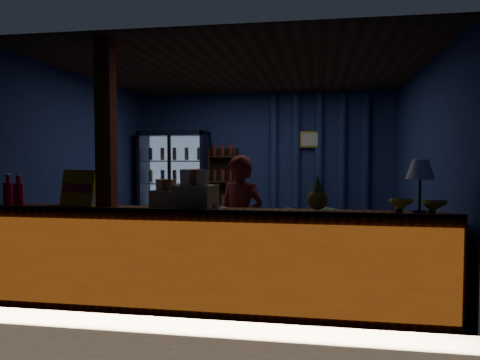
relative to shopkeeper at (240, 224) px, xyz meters
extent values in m
plane|color=#515154|center=(-0.19, 1.34, -0.74)|extent=(4.60, 4.60, 0.00)
plane|color=navy|center=(-0.19, 3.54, 0.56)|extent=(4.60, 0.00, 4.60)
plane|color=navy|center=(-0.19, -0.86, 0.56)|extent=(4.60, 0.00, 4.60)
plane|color=navy|center=(-2.49, 1.34, 0.56)|extent=(0.00, 4.40, 4.40)
plane|color=navy|center=(2.11, 1.34, 0.56)|extent=(0.00, 4.40, 4.40)
plane|color=#472D19|center=(-0.19, 1.34, 1.86)|extent=(4.60, 4.60, 0.00)
cube|color=brown|center=(-0.19, -0.56, -0.26)|extent=(4.40, 0.55, 0.95)
cube|color=#C83E17|center=(-0.19, -0.85, -0.26)|extent=(4.35, 0.02, 0.81)
cube|color=#3A2012|center=(-0.19, -0.83, 0.23)|extent=(4.40, 0.04, 0.04)
cube|color=maroon|center=(-1.24, -0.56, 0.56)|extent=(0.16, 0.16, 2.60)
cube|color=black|center=(-1.74, 3.46, 0.21)|extent=(1.20, 0.06, 1.90)
cube|color=black|center=(-2.31, 3.19, 0.21)|extent=(0.06, 0.60, 1.90)
cube|color=black|center=(-1.17, 3.19, 0.21)|extent=(0.06, 0.60, 1.90)
cube|color=black|center=(-1.74, 3.19, 1.12)|extent=(1.20, 0.60, 0.08)
cube|color=black|center=(-1.74, 3.19, -0.70)|extent=(1.20, 0.60, 0.08)
cube|color=#99B2D8|center=(-1.74, 3.41, 0.21)|extent=(1.08, 0.02, 1.74)
cube|color=white|center=(-1.74, 2.91, 0.21)|extent=(1.12, 0.02, 1.78)
cube|color=black|center=(-1.74, 2.89, 0.21)|extent=(0.05, 0.05, 1.80)
cube|color=silver|center=(-1.74, 3.19, -0.57)|extent=(1.08, 0.48, 0.02)
cylinder|color=#AC2818|center=(-2.19, 3.19, -0.44)|extent=(0.07, 0.07, 0.22)
cylinder|color=#215D17|center=(-1.96, 3.19, -0.44)|extent=(0.07, 0.07, 0.22)
cylinder|color=#B07F1B|center=(-1.74, 3.19, -0.44)|extent=(0.07, 0.07, 0.22)
cylinder|color=navy|center=(-1.51, 3.19, -0.44)|extent=(0.07, 0.07, 0.22)
cylinder|color=#9B371C|center=(-1.29, 3.19, -0.44)|extent=(0.07, 0.07, 0.22)
cube|color=silver|center=(-1.74, 3.19, -0.17)|extent=(1.08, 0.48, 0.02)
cylinder|color=#215D17|center=(-2.19, 3.19, -0.04)|extent=(0.07, 0.07, 0.22)
cylinder|color=#B07F1B|center=(-1.96, 3.19, -0.04)|extent=(0.07, 0.07, 0.22)
cylinder|color=navy|center=(-1.74, 3.19, -0.04)|extent=(0.07, 0.07, 0.22)
cylinder|color=#9B371C|center=(-1.51, 3.19, -0.04)|extent=(0.07, 0.07, 0.22)
cylinder|color=#AC2818|center=(-1.29, 3.19, -0.04)|extent=(0.07, 0.07, 0.22)
cube|color=silver|center=(-1.74, 3.19, 0.23)|extent=(1.08, 0.48, 0.02)
cylinder|color=#B07F1B|center=(-2.19, 3.19, 0.36)|extent=(0.07, 0.07, 0.22)
cylinder|color=navy|center=(-1.96, 3.19, 0.36)|extent=(0.07, 0.07, 0.22)
cylinder|color=#9B371C|center=(-1.74, 3.19, 0.36)|extent=(0.07, 0.07, 0.22)
cylinder|color=#AC2818|center=(-1.51, 3.19, 0.36)|extent=(0.07, 0.07, 0.22)
cylinder|color=#215D17|center=(-1.29, 3.19, 0.36)|extent=(0.07, 0.07, 0.22)
cube|color=silver|center=(-1.74, 3.19, 0.63)|extent=(1.08, 0.48, 0.02)
cylinder|color=navy|center=(-2.19, 3.19, 0.76)|extent=(0.07, 0.07, 0.22)
cylinder|color=#9B371C|center=(-1.96, 3.19, 0.76)|extent=(0.07, 0.07, 0.22)
cylinder|color=#AC2818|center=(-1.74, 3.19, 0.76)|extent=(0.07, 0.07, 0.22)
cylinder|color=#215D17|center=(-1.51, 3.19, 0.76)|extent=(0.07, 0.07, 0.22)
cylinder|color=#B07F1B|center=(-1.29, 3.19, 0.76)|extent=(0.07, 0.07, 0.22)
cube|color=#3A2012|center=(-0.89, 3.49, 0.06)|extent=(0.50, 0.02, 1.60)
cube|color=#3A2012|center=(-1.12, 3.36, 0.06)|extent=(0.03, 0.28, 1.60)
cube|color=#3A2012|center=(-0.65, 3.36, 0.06)|extent=(0.03, 0.28, 1.60)
cube|color=#3A2012|center=(-0.89, 3.36, -0.64)|extent=(0.46, 0.26, 0.02)
cube|color=#3A2012|center=(-0.89, 3.36, -0.19)|extent=(0.46, 0.26, 0.02)
cube|color=#3A2012|center=(-0.89, 3.36, 0.26)|extent=(0.46, 0.26, 0.02)
cube|color=#3A2012|center=(-0.89, 3.36, 0.71)|extent=(0.46, 0.26, 0.02)
cylinder|color=navy|center=(0.01, 3.48, 0.56)|extent=(0.14, 0.14, 2.50)
cylinder|color=navy|center=(0.41, 3.48, 0.56)|extent=(0.14, 0.14, 2.50)
cylinder|color=navy|center=(0.81, 3.48, 0.56)|extent=(0.14, 0.14, 2.50)
cylinder|color=navy|center=(1.21, 3.48, 0.56)|extent=(0.14, 0.14, 2.50)
cylinder|color=navy|center=(1.61, 3.48, 0.56)|extent=(0.14, 0.14, 2.50)
cube|color=gold|center=(0.66, 3.44, 1.01)|extent=(0.36, 0.03, 0.28)
cube|color=silver|center=(0.66, 3.42, 1.01)|extent=(0.30, 0.01, 0.22)
imported|color=maroon|center=(0.00, 0.00, 0.00)|extent=(0.63, 0.52, 1.47)
imported|color=#54A86C|center=(0.74, 2.74, -0.42)|extent=(0.94, 0.95, 0.63)
cube|color=#3A2012|center=(1.13, 2.80, -0.50)|extent=(0.63, 0.54, 0.48)
cylinder|color=#3A2012|center=(1.13, 2.80, -0.21)|extent=(0.10, 0.10, 0.10)
cube|color=#D8B90B|center=(-1.63, -0.40, 0.40)|extent=(0.47, 0.24, 0.37)
cube|color=red|center=(-1.63, -0.42, 0.40)|extent=(0.38, 0.16, 0.09)
cylinder|color=red|center=(-2.32, -0.55, 0.33)|extent=(0.10, 0.10, 0.24)
cylinder|color=red|center=(-2.32, -0.55, 0.50)|extent=(0.05, 0.05, 0.09)
cylinder|color=white|center=(-2.32, -0.55, 0.54)|extent=(0.05, 0.05, 0.02)
cylinder|color=red|center=(-2.15, -0.63, 0.33)|extent=(0.10, 0.10, 0.24)
cylinder|color=red|center=(-2.15, -0.63, 0.50)|extent=(0.05, 0.05, 0.09)
cylinder|color=white|center=(-2.15, -0.63, 0.54)|extent=(0.05, 0.05, 0.02)
cube|color=#A98252|center=(-0.33, -0.57, 0.33)|extent=(0.41, 0.36, 0.24)
cube|color=gold|center=(-0.42, -0.55, 0.52)|extent=(0.11, 0.08, 0.15)
cube|color=#C45B24|center=(-0.33, -0.57, 0.52)|extent=(0.11, 0.08, 0.15)
cube|color=gold|center=(-0.24, -0.58, 0.52)|extent=(0.11, 0.08, 0.15)
cube|color=#A98252|center=(-0.67, -0.43, 0.30)|extent=(0.33, 0.30, 0.17)
cube|color=gold|center=(-0.73, -0.41, 0.44)|extent=(0.08, 0.07, 0.11)
cube|color=#C45B24|center=(-0.67, -0.43, 0.44)|extent=(0.08, 0.07, 0.11)
cube|color=gold|center=(-0.60, -0.45, 0.44)|extent=(0.08, 0.07, 0.11)
cylinder|color=silver|center=(-0.24, -0.54, 0.22)|extent=(0.42, 0.42, 0.02)
cube|color=gold|center=(-0.16, -0.54, 0.26)|extent=(0.09, 0.06, 0.05)
cube|color=#C45B24|center=(-0.18, -0.48, 0.26)|extent=(0.11, 0.11, 0.05)
cube|color=gold|center=(-0.24, -0.45, 0.26)|extent=(0.06, 0.09, 0.05)
cube|color=#C45B24|center=(-0.30, -0.48, 0.26)|extent=(0.11, 0.11, 0.05)
cube|color=gold|center=(-0.32, -0.54, 0.26)|extent=(0.09, 0.06, 0.05)
cube|color=#C45B24|center=(-0.30, -0.59, 0.26)|extent=(0.11, 0.11, 0.05)
cube|color=gold|center=(-0.24, -0.62, 0.26)|extent=(0.06, 0.09, 0.05)
cube|color=#C45B24|center=(-0.18, -0.59, 0.26)|extent=(0.11, 0.11, 0.05)
cylinder|color=black|center=(1.70, -0.58, 0.23)|extent=(0.11, 0.11, 0.04)
cylinder|color=black|center=(1.70, -0.58, 0.40)|extent=(0.02, 0.02, 0.34)
cone|color=white|center=(1.70, -0.58, 0.61)|extent=(0.25, 0.25, 0.17)
sphere|color=olive|center=(0.81, -0.44, 0.32)|extent=(0.19, 0.19, 0.19)
cone|color=#306121|center=(0.81, -0.44, 0.48)|extent=(0.11, 0.11, 0.15)
camera|label=1|loc=(0.83, -4.86, 0.73)|focal=35.00mm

